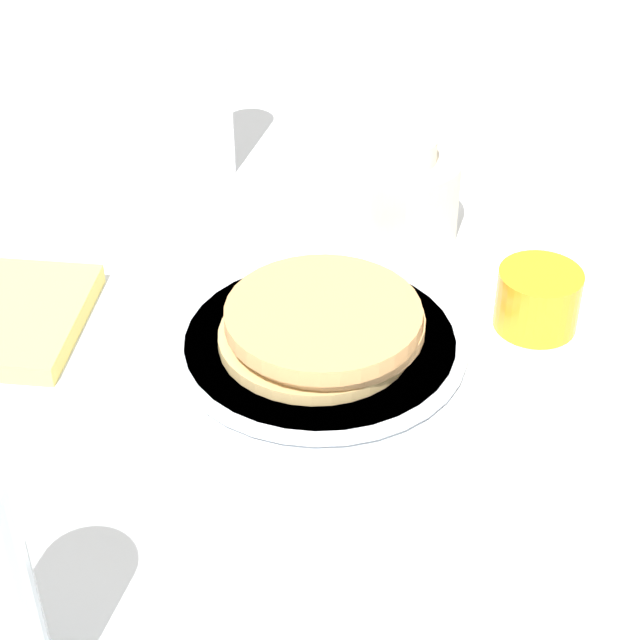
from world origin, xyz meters
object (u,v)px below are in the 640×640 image
Objects in this scene: juice_glass at (538,299)px; cream_jug at (403,194)px; plate at (320,343)px; pancake_stack at (322,324)px; water_bottle_near at (203,74)px.

cream_jug reaches higher than juice_glass.
plate is at bearing -54.94° from juice_glass.
juice_glass is at bearing 125.06° from plate.
cream_jug is at bearing -178.04° from pancake_stack.
juice_glass is at bearing 126.45° from pancake_stack.
water_bottle_near is (-0.25, -0.25, 0.11)m from plate.
juice_glass is (-0.12, 0.17, 0.02)m from plate.
pancake_stack is at bearing 45.65° from water_bottle_near.
cream_jug is (-0.10, -0.17, 0.02)m from juice_glass.
cream_jug reaches higher than plate.
water_bottle_near is (-0.13, -0.42, 0.09)m from juice_glass.
plate is at bearing 0.98° from cream_jug.
plate is 2.30× the size of cream_jug.
pancake_stack is 2.37× the size of juice_glass.
water_bottle_near reaches higher than plate.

